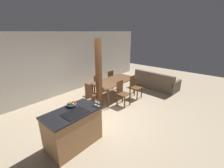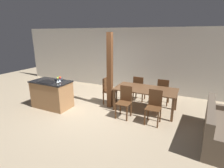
{
  "view_description": "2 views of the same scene",
  "coord_description": "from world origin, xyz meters",
  "px_view_note": "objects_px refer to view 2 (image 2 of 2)",
  "views": [
    {
      "loc": [
        -3.18,
        -3.0,
        2.7
      ],
      "look_at": [
        0.6,
        0.2,
        0.95
      ],
      "focal_mm": 24.0,
      "sensor_mm": 36.0,
      "label": 1
    },
    {
      "loc": [
        2.83,
        -4.49,
        2.45
      ],
      "look_at": [
        0.6,
        0.2,
        0.95
      ],
      "focal_mm": 28.0,
      "sensor_mm": 36.0,
      "label": 2
    }
  ],
  "objects_px": {
    "dining_chair_near_right": "(154,106)",
    "dining_chair_head_end": "(108,90)",
    "dining_table": "(146,91)",
    "dining_chair_near_left": "(125,101)",
    "kitchen_island": "(52,94)",
    "dining_chair_far_left": "(139,88)",
    "dining_chair_far_right": "(163,91)",
    "fruit_bowl": "(59,79)",
    "couch": "(223,131)",
    "timber_post": "(110,71)",
    "wine_glass_middle": "(60,81)",
    "wine_glass_near": "(58,81)"
  },
  "relations": [
    {
      "from": "couch",
      "to": "kitchen_island",
      "type": "bearing_deg",
      "value": 95.87
    },
    {
      "from": "dining_table",
      "to": "dining_chair_near_right",
      "type": "relative_size",
      "value": 2.06
    },
    {
      "from": "dining_chair_head_end",
      "to": "dining_chair_far_left",
      "type": "bearing_deg",
      "value": -51.63
    },
    {
      "from": "dining_chair_far_right",
      "to": "dining_chair_head_end",
      "type": "xyz_separation_m",
      "value": [
        -1.8,
        -0.72,
        0.0
      ]
    },
    {
      "from": "wine_glass_middle",
      "to": "dining_chair_far_right",
      "type": "xyz_separation_m",
      "value": [
        2.81,
        2.03,
        -0.55
      ]
    },
    {
      "from": "couch",
      "to": "dining_chair_head_end",
      "type": "bearing_deg",
      "value": 78.89
    },
    {
      "from": "kitchen_island",
      "to": "couch",
      "type": "relative_size",
      "value": 0.62
    },
    {
      "from": "dining_chair_near_right",
      "to": "dining_chair_far_right",
      "type": "distance_m",
      "value": 1.45
    },
    {
      "from": "kitchen_island",
      "to": "wine_glass_near",
      "type": "relative_size",
      "value": 8.42
    },
    {
      "from": "fruit_bowl",
      "to": "dining_chair_near_left",
      "type": "bearing_deg",
      "value": 3.86
    },
    {
      "from": "wine_glass_near",
      "to": "dining_chair_far_left",
      "type": "relative_size",
      "value": 0.16
    },
    {
      "from": "wine_glass_near",
      "to": "dining_chair_near_right",
      "type": "bearing_deg",
      "value": 13.55
    },
    {
      "from": "dining_chair_far_left",
      "to": "dining_chair_near_left",
      "type": "bearing_deg",
      "value": 90.0
    },
    {
      "from": "kitchen_island",
      "to": "timber_post",
      "type": "relative_size",
      "value": 0.53
    },
    {
      "from": "dining_table",
      "to": "dining_chair_head_end",
      "type": "distance_m",
      "value": 1.36
    },
    {
      "from": "dining_chair_near_right",
      "to": "dining_chair_head_end",
      "type": "distance_m",
      "value": 1.94
    },
    {
      "from": "dining_chair_near_right",
      "to": "timber_post",
      "type": "height_order",
      "value": "timber_post"
    },
    {
      "from": "dining_chair_near_left",
      "to": "dining_chair_head_end",
      "type": "xyz_separation_m",
      "value": [
        -0.91,
        0.72,
        0.0
      ]
    },
    {
      "from": "fruit_bowl",
      "to": "timber_post",
      "type": "xyz_separation_m",
      "value": [
        1.61,
        0.65,
        0.27
      ]
    },
    {
      "from": "wine_glass_near",
      "to": "dining_chair_far_right",
      "type": "relative_size",
      "value": 0.16
    },
    {
      "from": "dining_chair_far_right",
      "to": "couch",
      "type": "bearing_deg",
      "value": 135.24
    },
    {
      "from": "dining_table",
      "to": "dining_chair_near_left",
      "type": "height_order",
      "value": "dining_chair_near_left"
    },
    {
      "from": "kitchen_island",
      "to": "fruit_bowl",
      "type": "height_order",
      "value": "fruit_bowl"
    },
    {
      "from": "dining_chair_near_right",
      "to": "dining_chair_far_left",
      "type": "bearing_deg",
      "value": 121.36
    },
    {
      "from": "wine_glass_near",
      "to": "timber_post",
      "type": "relative_size",
      "value": 0.06
    },
    {
      "from": "wine_glass_near",
      "to": "timber_post",
      "type": "xyz_separation_m",
      "value": [
        1.2,
        1.17,
        0.2
      ]
    },
    {
      "from": "dining_table",
      "to": "dining_chair_near_right",
      "type": "distance_m",
      "value": 0.86
    },
    {
      "from": "dining_chair_far_right",
      "to": "timber_post",
      "type": "xyz_separation_m",
      "value": [
        -1.61,
        -0.96,
        0.75
      ]
    },
    {
      "from": "wine_glass_near",
      "to": "couch",
      "type": "bearing_deg",
      "value": 5.89
    },
    {
      "from": "dining_chair_far_left",
      "to": "dining_chair_far_right",
      "type": "distance_m",
      "value": 0.88
    },
    {
      "from": "dining_chair_near_left",
      "to": "fruit_bowl",
      "type": "bearing_deg",
      "value": -176.14
    },
    {
      "from": "couch",
      "to": "dining_chair_far_left",
      "type": "bearing_deg",
      "value": 61.0
    },
    {
      "from": "wine_glass_near",
      "to": "dining_chair_head_end",
      "type": "relative_size",
      "value": 0.16
    },
    {
      "from": "fruit_bowl",
      "to": "wine_glass_middle",
      "type": "relative_size",
      "value": 1.63
    },
    {
      "from": "kitchen_island",
      "to": "dining_chair_near_left",
      "type": "height_order",
      "value": "dining_chair_near_left"
    },
    {
      "from": "timber_post",
      "to": "kitchen_island",
      "type": "bearing_deg",
      "value": -153.87
    },
    {
      "from": "fruit_bowl",
      "to": "dining_table",
      "type": "xyz_separation_m",
      "value": [
        2.79,
        0.88,
        -0.32
      ]
    },
    {
      "from": "dining_chair_far_left",
      "to": "timber_post",
      "type": "xyz_separation_m",
      "value": [
        -0.73,
        -0.96,
        0.75
      ]
    },
    {
      "from": "dining_chair_near_right",
      "to": "timber_post",
      "type": "xyz_separation_m",
      "value": [
        -1.61,
        0.49,
        0.75
      ]
    },
    {
      "from": "fruit_bowl",
      "to": "dining_chair_head_end",
      "type": "xyz_separation_m",
      "value": [
        1.43,
        0.88,
        -0.48
      ]
    },
    {
      "from": "kitchen_island",
      "to": "dining_table",
      "type": "distance_m",
      "value": 3.16
    },
    {
      "from": "dining_chair_far_right",
      "to": "couch",
      "type": "height_order",
      "value": "dining_chair_far_right"
    },
    {
      "from": "dining_table",
      "to": "dining_chair_far_left",
      "type": "relative_size",
      "value": 2.06
    },
    {
      "from": "kitchen_island",
      "to": "wine_glass_near",
      "type": "bearing_deg",
      "value": -27.14
    },
    {
      "from": "kitchen_island",
      "to": "dining_chair_near_left",
      "type": "bearing_deg",
      "value": 8.61
    },
    {
      "from": "kitchen_island",
      "to": "dining_chair_near_left",
      "type": "distance_m",
      "value": 2.54
    },
    {
      "from": "dining_chair_near_left",
      "to": "couch",
      "type": "xyz_separation_m",
      "value": [
        2.56,
        -0.21,
        -0.22
      ]
    },
    {
      "from": "fruit_bowl",
      "to": "dining_chair_far_left",
      "type": "height_order",
      "value": "fruit_bowl"
    },
    {
      "from": "dining_chair_near_right",
      "to": "timber_post",
      "type": "relative_size",
      "value": 0.38
    },
    {
      "from": "wine_glass_middle",
      "to": "dining_table",
      "type": "xyz_separation_m",
      "value": [
        2.37,
        1.31,
        -0.4
      ]
    }
  ]
}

